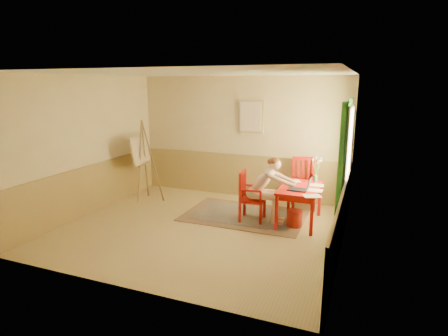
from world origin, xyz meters
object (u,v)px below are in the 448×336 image
at_px(table, 300,191).
at_px(figure, 266,187).
at_px(easel, 142,153).
at_px(chair_left, 250,196).
at_px(laptop, 301,188).
at_px(chair_back, 303,183).

height_order(table, figure, figure).
bearing_deg(figure, easel, 173.29).
xyz_separation_m(chair_left, easel, (-2.70, 0.38, 0.60)).
bearing_deg(chair_left, easel, 171.99).
bearing_deg(easel, table, -2.55).
xyz_separation_m(laptop, easel, (-3.68, 0.40, 0.32)).
distance_m(figure, laptop, 0.68).
bearing_deg(laptop, chair_left, 179.08).
xyz_separation_m(chair_back, figure, (-0.52, -1.17, 0.17)).
bearing_deg(laptop, figure, 176.41).
height_order(chair_left, easel, easel).
bearing_deg(chair_back, easel, -166.96).
height_order(table, chair_left, chair_left).
bearing_deg(easel, chair_left, -8.01).
xyz_separation_m(table, laptop, (0.06, -0.23, 0.14)).
xyz_separation_m(table, figure, (-0.62, -0.19, 0.08)).
relative_size(figure, laptop, 3.06).
xyz_separation_m(table, easel, (-3.62, 0.16, 0.46)).
bearing_deg(laptop, easel, 173.86).
xyz_separation_m(chair_left, chair_back, (0.82, 1.19, 0.05)).
bearing_deg(easel, laptop, -6.14).
distance_m(table, chair_back, 0.98).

